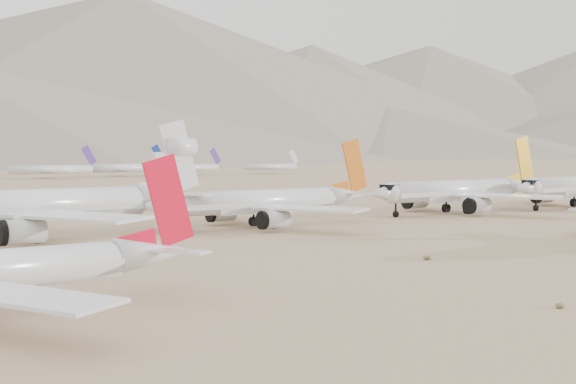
% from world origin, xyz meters
% --- Properties ---
extents(row2_gold_tail, '(49.80, 48.71, 17.73)m').
position_xyz_m(row2_gold_tail, '(32.01, 64.19, 4.96)').
color(row2_gold_tail, silver).
rests_on(row2_gold_tail, ground).
extents(row2_orange_tail, '(46.32, 45.32, 16.52)m').
position_xyz_m(row2_orange_tail, '(-22.07, 62.78, 4.64)').
color(row2_orange_tail, silver).
rests_on(row2_orange_tail, ground).
extents(row2_white_trijet, '(55.13, 53.88, 19.54)m').
position_xyz_m(row2_white_trijet, '(-63.25, 65.98, 5.66)').
color(row2_white_trijet, silver).
rests_on(row2_white_trijet, ground).
extents(foothills, '(4637.50, 1395.00, 155.00)m').
position_xyz_m(foothills, '(526.68, 1100.00, 67.15)').
color(foothills, slate).
rests_on(foothills, ground).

